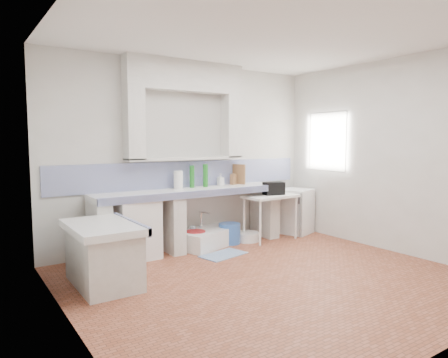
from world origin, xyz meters
TOP-DOWN VIEW (x-y plane):
  - floor at (0.00, 0.00)m, footprint 4.50×4.50m
  - ceiling at (0.00, 0.00)m, footprint 4.50×4.50m
  - wall_back at (0.00, 2.00)m, footprint 4.50×0.00m
  - wall_left at (-2.25, 0.00)m, footprint 0.00×4.50m
  - wall_right at (2.25, 0.00)m, footprint 0.00×4.50m
  - alcove_mass at (-0.10, 1.88)m, footprint 1.90×0.25m
  - window_frame at (2.42, 1.20)m, footprint 0.35×0.86m
  - lace_valance at (2.28, 1.20)m, footprint 0.01×0.84m
  - counter_slab at (-0.10, 1.70)m, footprint 3.00×0.60m
  - counter_lip at (-0.10, 1.42)m, footprint 3.00×0.04m
  - counter_pier_left at (-1.50, 1.70)m, footprint 0.20×0.55m
  - counter_pier_mid at (-0.45, 1.70)m, footprint 0.20×0.55m
  - counter_pier_right at (1.30, 1.70)m, footprint 0.20×0.55m
  - peninsula_top at (-1.70, 0.90)m, footprint 0.70×1.10m
  - peninsula_base at (-1.70, 0.90)m, footprint 0.60×1.00m
  - peninsula_lip at (-1.37, 0.90)m, footprint 0.04×1.10m
  - backsplash at (0.00, 1.99)m, footprint 4.27×0.03m
  - stove at (-1.01, 1.70)m, footprint 0.60×0.59m
  - sink at (0.15, 1.67)m, footprint 1.12×0.84m
  - side_table at (1.22, 1.45)m, footprint 0.90×0.53m
  - fridge at (1.90, 1.57)m, footprint 0.64×0.64m
  - bucket_red at (-0.10, 1.61)m, footprint 0.35×0.35m
  - bucket_orange at (0.18, 1.66)m, footprint 0.33×0.33m
  - bucket_blue at (0.52, 1.62)m, footprint 0.43×0.43m
  - basin_white at (0.85, 1.58)m, footprint 0.39×0.39m
  - water_bottle_a at (-0.03, 1.82)m, footprint 0.09×0.09m
  - water_bottle_b at (0.12, 1.85)m, footprint 0.09×0.09m
  - black_bag at (1.29, 1.46)m, footprint 0.36×0.26m
  - green_bottle_a at (-0.02, 1.85)m, footprint 0.08×0.08m
  - green_bottle_b at (0.21, 1.82)m, footprint 0.10×0.10m
  - knife_block at (0.76, 1.85)m, footprint 0.11×0.10m
  - cutting_board at (0.87, 1.85)m, footprint 0.11×0.23m
  - paper_towel at (-0.27, 1.81)m, footprint 0.14×0.14m
  - soap_bottle at (0.51, 1.85)m, footprint 0.09×0.09m
  - rug at (0.07, 1.13)m, footprint 0.72×0.50m

SIDE VIEW (x-z plane):
  - floor at x=0.00m, z-range 0.00..0.00m
  - rug at x=0.07m, z-range 0.00..0.01m
  - basin_white at x=0.85m, z-range 0.00..0.15m
  - sink at x=0.15m, z-range 0.00..0.24m
  - bucket_orange at x=0.18m, z-range 0.00..0.25m
  - water_bottle_b at x=0.12m, z-range 0.00..0.28m
  - bucket_red at x=-0.10m, z-range 0.00..0.28m
  - water_bottle_a at x=-0.03m, z-range 0.00..0.31m
  - bucket_blue at x=0.52m, z-range 0.00..0.32m
  - peninsula_base at x=-1.70m, z-range 0.00..0.62m
  - side_table at x=1.22m, z-range 0.35..0.39m
  - fridge at x=1.90m, z-range 0.00..0.78m
  - stove at x=-1.01m, z-range 0.00..0.81m
  - counter_pier_left at x=-1.50m, z-range 0.00..0.82m
  - counter_pier_mid at x=-0.45m, z-range 0.00..0.82m
  - counter_pier_right at x=1.30m, z-range 0.00..0.82m
  - peninsula_top at x=-1.70m, z-range 0.62..0.70m
  - peninsula_lip at x=-1.37m, z-range 0.61..0.71m
  - black_bag at x=1.29m, z-range 0.74..0.94m
  - counter_slab at x=-0.10m, z-range 0.82..0.90m
  - counter_lip at x=-0.10m, z-range 0.81..0.91m
  - knife_block at x=0.76m, z-range 0.90..1.08m
  - soap_bottle at x=0.51m, z-range 0.90..1.10m
  - paper_towel at x=-0.27m, z-range 0.90..1.17m
  - cutting_board at x=0.87m, z-range 0.90..1.23m
  - green_bottle_a at x=-0.02m, z-range 0.90..1.24m
  - green_bottle_b at x=0.21m, z-range 0.90..1.26m
  - backsplash at x=0.00m, z-range 0.90..1.30m
  - wall_back at x=0.00m, z-range -0.85..3.65m
  - wall_left at x=-2.25m, z-range -0.85..3.65m
  - wall_right at x=2.25m, z-range -0.85..3.65m
  - window_frame at x=2.42m, z-range 1.07..2.13m
  - lace_valance at x=2.28m, z-range 1.86..2.10m
  - alcove_mass at x=-0.10m, z-range 2.35..2.80m
  - ceiling at x=0.00m, z-range 2.80..2.80m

